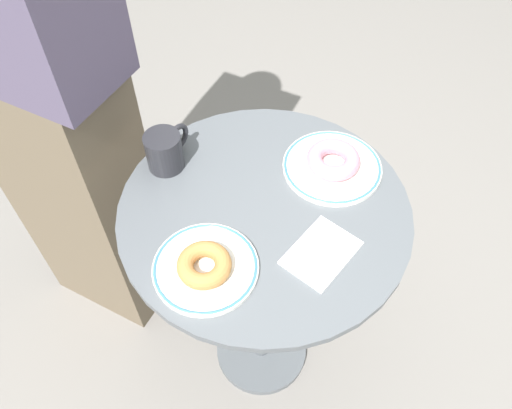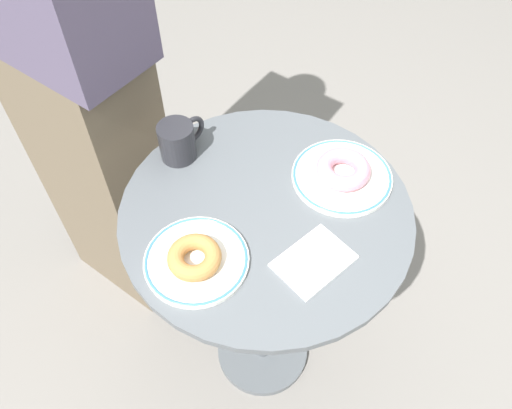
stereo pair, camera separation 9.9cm
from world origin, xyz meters
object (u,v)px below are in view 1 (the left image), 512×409
at_px(donut_old_fashioned, 204,265).
at_px(coffee_mug, 165,150).
at_px(plate_right, 332,167).
at_px(donut_pink_frosted, 333,160).
at_px(person_figure, 42,97).
at_px(paper_napkin, 321,253).
at_px(plate_left, 206,268).
at_px(cafe_table, 263,263).

relative_size(donut_old_fashioned, coffee_mug, 0.86).
xyz_separation_m(plate_right, coffee_mug, (-0.25, 0.27, 0.04)).
xyz_separation_m(donut_pink_frosted, person_figure, (-0.37, 0.57, 0.05)).
bearing_deg(paper_napkin, donut_pink_frosted, 35.49).
relative_size(plate_right, paper_napkin, 1.51).
distance_m(plate_left, paper_napkin, 0.23).
bearing_deg(cafe_table, donut_old_fashioned, -170.20).
bearing_deg(person_figure, plate_right, -56.78).
distance_m(plate_left, donut_pink_frosted, 0.37).
relative_size(cafe_table, coffee_mug, 6.40).
bearing_deg(person_figure, plate_left, -90.08).
relative_size(paper_napkin, person_figure, 0.08).
bearing_deg(plate_right, paper_napkin, -144.51).
distance_m(plate_left, person_figure, 0.57).
height_order(paper_napkin, person_figure, person_figure).
bearing_deg(cafe_table, plate_left, -171.36).
distance_m(paper_napkin, person_figure, 0.73).
height_order(donut_pink_frosted, coffee_mug, coffee_mug).
xyz_separation_m(coffee_mug, person_figure, (-0.12, 0.30, 0.04)).
distance_m(plate_right, donut_old_fashioned, 0.38).
height_order(donut_old_fashioned, donut_pink_frosted, donut_pink_frosted).
height_order(plate_right, donut_pink_frosted, donut_pink_frosted).
bearing_deg(paper_napkin, plate_right, 35.49).
relative_size(donut_pink_frosted, person_figure, 0.07).
bearing_deg(donut_old_fashioned, plate_right, 1.10).
distance_m(cafe_table, paper_napkin, 0.28).
xyz_separation_m(plate_left, plate_right, (0.37, 0.00, 0.00)).
bearing_deg(donut_pink_frosted, donut_old_fashioned, -178.90).
relative_size(plate_right, person_figure, 0.13).
height_order(plate_right, coffee_mug, coffee_mug).
bearing_deg(paper_napkin, person_figure, 104.82).
relative_size(plate_right, coffee_mug, 1.83).
distance_m(cafe_table, plate_left, 0.30).
distance_m(cafe_table, donut_old_fashioned, 0.32).
xyz_separation_m(paper_napkin, person_figure, (-0.19, 0.70, 0.08)).
relative_size(cafe_table, donut_pink_frosted, 6.52).
relative_size(cafe_table, person_figure, 0.45).
height_order(plate_left, paper_napkin, plate_left).
relative_size(donut_pink_frosted, paper_napkin, 0.81).
distance_m(cafe_table, plate_right, 0.30).
bearing_deg(person_figure, paper_napkin, -75.18).
bearing_deg(plate_left, coffee_mug, 66.35).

